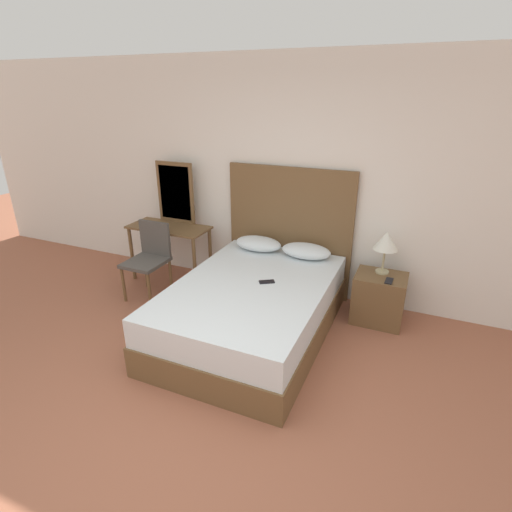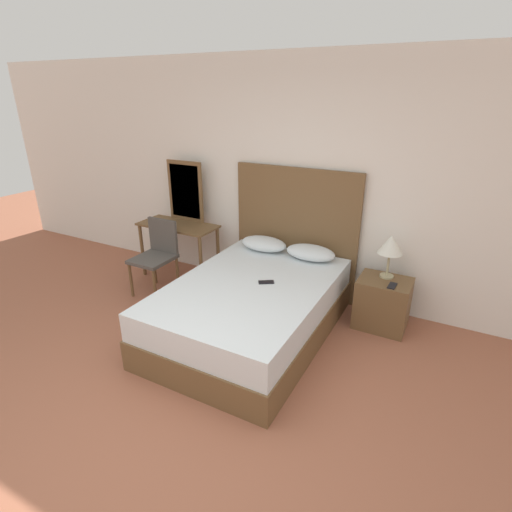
# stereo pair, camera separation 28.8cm
# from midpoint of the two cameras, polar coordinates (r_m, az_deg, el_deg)

# --- Properties ---
(ground_plane) EXTENTS (16.00, 16.00, 0.00)m
(ground_plane) POSITION_cam_midpoint_polar(r_m,az_deg,el_deg) (3.12, -14.43, -25.99)
(ground_plane) COLOR #9E5B42
(wall_back) EXTENTS (10.00, 0.06, 2.70)m
(wall_back) POSITION_cam_midpoint_polar(r_m,az_deg,el_deg) (4.60, 4.94, 10.51)
(wall_back) COLOR white
(wall_back) RESTS_ON ground_plane
(bed) EXTENTS (1.43, 2.11, 0.57)m
(bed) POSITION_cam_midpoint_polar(r_m,az_deg,el_deg) (4.02, -2.67, -7.65)
(bed) COLOR brown
(bed) RESTS_ON ground_plane
(headboard) EXTENTS (1.50, 0.05, 1.52)m
(headboard) POSITION_cam_midpoint_polar(r_m,az_deg,el_deg) (4.73, 2.98, 3.48)
(headboard) COLOR brown
(headboard) RESTS_ON ground_plane
(pillow_left) EXTENTS (0.55, 0.33, 0.16)m
(pillow_left) POSITION_cam_midpoint_polar(r_m,az_deg,el_deg) (4.67, -1.43, 1.76)
(pillow_left) COLOR silver
(pillow_left) RESTS_ON bed
(pillow_right) EXTENTS (0.55, 0.33, 0.16)m
(pillow_right) POSITION_cam_midpoint_polar(r_m,az_deg,el_deg) (4.47, 5.35, 0.70)
(pillow_right) COLOR silver
(pillow_right) RESTS_ON bed
(phone_on_bed) EXTENTS (0.16, 0.14, 0.01)m
(phone_on_bed) POSITION_cam_midpoint_polar(r_m,az_deg,el_deg) (3.91, -0.56, -3.74)
(phone_on_bed) COLOR black
(phone_on_bed) RESTS_ON bed
(nightstand) EXTENTS (0.52, 0.42, 0.53)m
(nightstand) POSITION_cam_midpoint_polar(r_m,az_deg,el_deg) (4.40, 15.34, -5.90)
(nightstand) COLOR brown
(nightstand) RESTS_ON ground_plane
(table_lamp) EXTENTS (0.25, 0.25, 0.45)m
(table_lamp) POSITION_cam_midpoint_polar(r_m,az_deg,el_deg) (4.23, 16.25, 1.93)
(table_lamp) COLOR tan
(table_lamp) RESTS_ON nightstand
(phone_on_nightstand) EXTENTS (0.08, 0.15, 0.01)m
(phone_on_nightstand) POSITION_cam_midpoint_polar(r_m,az_deg,el_deg) (4.18, 16.62, -3.45)
(phone_on_nightstand) COLOR black
(phone_on_nightstand) RESTS_ON nightstand
(vanity_desk) EXTENTS (1.02, 0.46, 0.73)m
(vanity_desk) POSITION_cam_midpoint_polar(r_m,az_deg,el_deg) (5.19, -13.83, 2.77)
(vanity_desk) COLOR brown
(vanity_desk) RESTS_ON ground_plane
(vanity_mirror) EXTENTS (0.51, 0.03, 0.77)m
(vanity_mirror) POSITION_cam_midpoint_polar(r_m,az_deg,el_deg) (5.21, -13.02, 8.78)
(vanity_mirror) COLOR brown
(vanity_mirror) RESTS_ON vanity_desk
(chair) EXTENTS (0.43, 0.47, 0.89)m
(chair) POSITION_cam_midpoint_polar(r_m,az_deg,el_deg) (4.90, -16.60, 0.11)
(chair) COLOR #4C4742
(chair) RESTS_ON ground_plane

